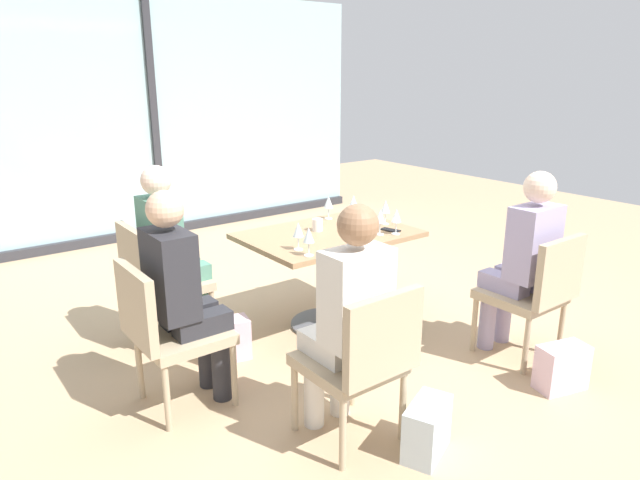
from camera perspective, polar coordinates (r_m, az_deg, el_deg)
name	(u,v)px	position (r m, az deg, el deg)	size (l,w,h in m)	color
ground_plane	(328,325)	(4.35, 0.81, -8.54)	(12.00, 12.00, 0.00)	tan
window_wall_backdrop	(154,130)	(6.77, -16.34, 10.58)	(5.41, 0.10, 2.70)	#96B7BC
dining_table_main	(328,258)	(4.15, 0.84, -1.85)	(1.20, 0.84, 0.73)	#997551
chair_front_right	(535,289)	(3.92, 20.83, -4.67)	(0.46, 0.50, 0.87)	tan
chair_far_left	(157,277)	(4.04, -16.06, -3.59)	(0.50, 0.46, 0.87)	tan
chair_front_left	(362,357)	(2.86, 4.23, -11.64)	(0.46, 0.50, 0.87)	tan
chair_side_end	(166,328)	(3.26, -15.24, -8.52)	(0.50, 0.46, 0.87)	tan
person_front_right	(524,255)	(3.91, 19.79, -1.46)	(0.34, 0.39, 1.26)	#9E93B7
person_far_left	(170,246)	(4.02, -14.85, -0.56)	(0.39, 0.34, 1.26)	#4C7F6B
person_front_left	(348,312)	(2.85, 2.85, -7.22)	(0.34, 0.39, 1.26)	silver
person_side_end	(182,289)	(3.22, -13.72, -4.80)	(0.39, 0.34, 1.26)	#28282D
wine_glass_0	(298,230)	(3.66, -2.21, 0.97)	(0.07, 0.07, 0.18)	silver
wine_glass_1	(380,217)	(4.03, 6.07, 2.35)	(0.07, 0.07, 0.18)	silver
wine_glass_2	(309,236)	(3.54, -1.15, 0.43)	(0.07, 0.07, 0.18)	silver
wine_glass_3	(353,202)	(4.47, 3.38, 3.84)	(0.07, 0.07, 0.18)	silver
wine_glass_4	(329,203)	(4.44, 0.86, 3.79)	(0.07, 0.07, 0.18)	silver
wine_glass_5	(386,207)	(4.31, 6.60, 3.29)	(0.07, 0.07, 0.18)	silver
wine_glass_6	(396,216)	(4.05, 7.69, 2.38)	(0.07, 0.07, 0.18)	silver
coffee_cup	(317,225)	(4.12, -0.26, 1.54)	(0.08, 0.08, 0.09)	white
cell_phone_on_table	(390,230)	(4.17, 7.08, 1.00)	(0.07, 0.14, 0.01)	black
handbag_0	(562,367)	(3.78, 23.14, -11.70)	(0.30, 0.16, 0.28)	beige
handbag_1	(227,340)	(3.86, -9.38, -9.86)	(0.30, 0.16, 0.28)	beige
handbag_2	(427,429)	(3.02, 10.69, -18.16)	(0.30, 0.16, 0.28)	silver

